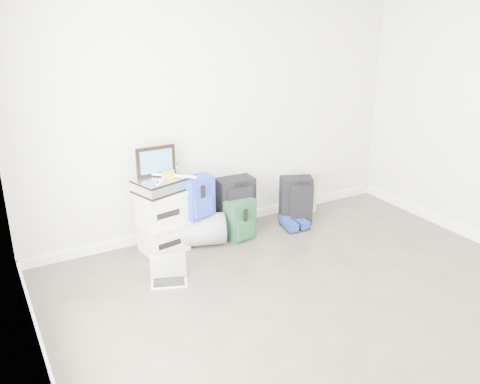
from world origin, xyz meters
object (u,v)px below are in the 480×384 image
boxes_stack (163,221)px  duffel_bag (199,230)px  carry_on (296,201)px  laptop (169,276)px  large_suitcase (235,206)px  briefcase (161,185)px

boxes_stack → duffel_bag: (0.38, -0.06, -0.16)m
carry_on → duffel_bag: bearing=-158.3°
duffel_bag → carry_on: (1.24, -0.03, 0.11)m
laptop → large_suitcase: bearing=51.9°
laptop → briefcase: bearing=93.1°
large_suitcase → carry_on: (0.74, -0.13, -0.04)m
boxes_stack → large_suitcase: bearing=-7.6°
boxes_stack → duffel_bag: 0.41m
briefcase → laptop: size_ratio=1.22×
boxes_stack → large_suitcase: size_ratio=1.03×
boxes_stack → duffel_bag: boxes_stack is taller
briefcase → boxes_stack: bearing=-17.0°
large_suitcase → carry_on: size_ratio=1.13×
carry_on → laptop: (-1.81, -0.53, -0.23)m
briefcase → duffel_bag: 0.68m
briefcase → large_suitcase: briefcase is taller
duffel_bag → large_suitcase: 0.53m
boxes_stack → large_suitcase: boxes_stack is taller
boxes_stack → carry_on: size_ratio=1.17×
boxes_stack → laptop: bearing=-117.1°
large_suitcase → laptop: bearing=-146.2°
boxes_stack → large_suitcase: 0.88m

